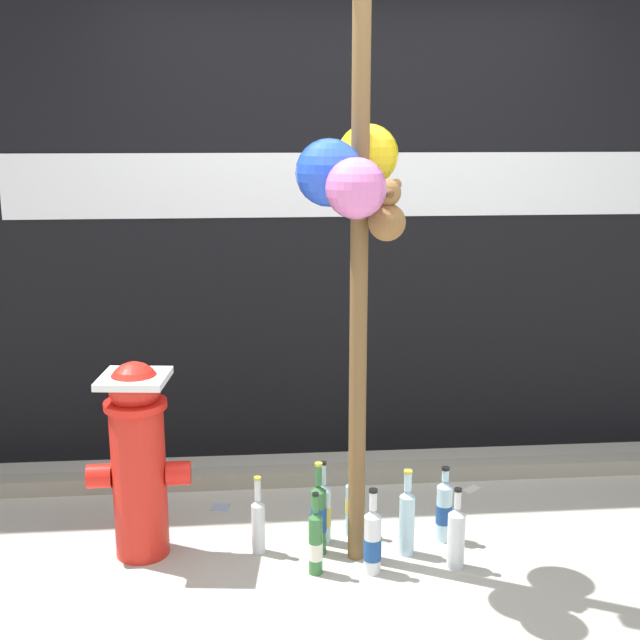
{
  "coord_description": "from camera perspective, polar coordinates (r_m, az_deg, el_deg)",
  "views": [
    {
      "loc": [
        -0.53,
        -2.93,
        1.82
      ],
      "look_at": [
        -0.25,
        0.26,
        1.06
      ],
      "focal_mm": 46.04,
      "sensor_mm": 36.0,
      "label": 1
    }
  ],
  "objects": [
    {
      "name": "ground_plane",
      "position": [
        3.49,
        4.7,
        -18.09
      ],
      "size": [
        14.0,
        14.0,
        0.0
      ],
      "primitive_type": "plane",
      "color": "#ADA899"
    },
    {
      "name": "building_wall",
      "position": [
        4.5,
        1.83,
        13.71
      ],
      "size": [
        10.0,
        0.21,
        3.7
      ],
      "color": "black",
      "rests_on": "ground_plane"
    },
    {
      "name": "curb_strip",
      "position": [
        4.38,
        2.43,
        -10.62
      ],
      "size": [
        8.0,
        0.12,
        0.08
      ],
      "primitive_type": "cube",
      "color": "gray",
      "rests_on": "ground_plane"
    },
    {
      "name": "memorial_post",
      "position": [
        3.2,
        2.54,
        12.77
      ],
      "size": [
        0.54,
        0.55,
        2.92
      ],
      "color": "brown",
      "rests_on": "ground_plane"
    },
    {
      "name": "fire_hydrant",
      "position": [
        3.61,
        -12.52,
        -9.19
      ],
      "size": [
        0.44,
        0.3,
        0.87
      ],
      "color": "red",
      "rests_on": "ground_plane"
    },
    {
      "name": "bottle_0",
      "position": [
        3.81,
        2.24,
        -12.75
      ],
      "size": [
        0.06,
        0.06,
        0.35
      ],
      "color": "#93CCE0",
      "rests_on": "ground_plane"
    },
    {
      "name": "bottle_1",
      "position": [
        3.8,
        8.62,
        -12.93
      ],
      "size": [
        0.07,
        0.07,
        0.35
      ],
      "color": "#B2DBEA",
      "rests_on": "ground_plane"
    },
    {
      "name": "bottle_2",
      "position": [
        3.65,
        -0.1,
        -13.55
      ],
      "size": [
        0.07,
        0.07,
        0.42
      ],
      "color": "#337038",
      "rests_on": "ground_plane"
    },
    {
      "name": "bottle_3",
      "position": [
        3.52,
        -0.31,
        -15.23
      ],
      "size": [
        0.06,
        0.06,
        0.36
      ],
      "color": "#337038",
      "rests_on": "ground_plane"
    },
    {
      "name": "bottle_4",
      "position": [
        3.68,
        -4.31,
        -13.87
      ],
      "size": [
        0.06,
        0.06,
        0.35
      ],
      "color": "silver",
      "rests_on": "ground_plane"
    },
    {
      "name": "bottle_5",
      "position": [
        3.66,
        6.06,
        -13.61
      ],
      "size": [
        0.07,
        0.07,
        0.39
      ],
      "color": "#B2DBEA",
      "rests_on": "ground_plane"
    },
    {
      "name": "bottle_6",
      "position": [
        3.75,
        0.23,
        -13.22
      ],
      "size": [
        0.07,
        0.07,
        0.38
      ],
      "color": "#B2DBEA",
      "rests_on": "ground_plane"
    },
    {
      "name": "bottle_7",
      "position": [
        3.53,
        3.67,
        -15.08
      ],
      "size": [
        0.07,
        0.07,
        0.37
      ],
      "color": "silver",
      "rests_on": "ground_plane"
    },
    {
      "name": "bottle_8",
      "position": [
        3.6,
        9.45,
        -14.58
      ],
      "size": [
        0.07,
        0.07,
        0.36
      ],
      "color": "silver",
      "rests_on": "ground_plane"
    },
    {
      "name": "litter_2",
      "position": [
        4.37,
        10.49,
        -11.46
      ],
      "size": [
        0.11,
        0.1,
        0.01
      ],
      "primitive_type": "cube",
      "rotation": [
        0.0,
        0.0,
        0.62
      ],
      "color": "silver",
      "rests_on": "ground_plane"
    },
    {
      "name": "litter_3",
      "position": [
        4.14,
        -6.92,
        -12.78
      ],
      "size": [
        0.1,
        0.1,
        0.01
      ],
      "primitive_type": "cube",
      "rotation": [
        0.0,
        0.0,
        2.91
      ],
      "color": "#8C99B2",
      "rests_on": "ground_plane"
    }
  ]
}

